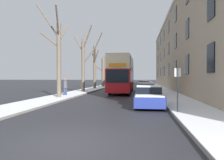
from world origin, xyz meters
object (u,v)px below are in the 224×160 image
bare_tree_left_0 (58,56)px  parked_car_2 (145,88)px  bare_tree_left_1 (83,62)px  pedestrian_left_sidewalk (65,86)px  bare_tree_left_2 (95,65)px  parked_car_3 (144,86)px  parked_car_1 (146,91)px  parked_car_0 (149,97)px  double_decker_bus (122,73)px  street_sign_post (178,88)px  bare_tree_left_3 (103,71)px

bare_tree_left_0 → parked_car_2: 11.33m
bare_tree_left_1 → pedestrian_left_sidewalk: size_ratio=4.44×
bare_tree_left_2 → parked_car_3: bare_tree_left_2 is taller
bare_tree_left_1 → parked_car_1: (7.64, -6.05, -3.19)m
parked_car_0 → pedestrian_left_sidewalk: size_ratio=2.41×
double_decker_bus → parked_car_3: (2.79, 4.57, -1.80)m
parked_car_1 → pedestrian_left_sidewalk: pedestrian_left_sidewalk is taller
pedestrian_left_sidewalk → parked_car_2: bearing=171.9°
parked_car_3 → street_sign_post: 20.04m
bare_tree_left_0 → bare_tree_left_1: 8.13m
pedestrian_left_sidewalk → street_sign_post: bearing=93.2°
bare_tree_left_1 → double_decker_bus: bare_tree_left_1 is taller
street_sign_post → bare_tree_left_1: bearing=120.6°
bare_tree_left_1 → parked_car_0: size_ratio=1.84×
parked_car_2 → street_sign_post: size_ratio=1.75×
bare_tree_left_1 → parked_car_2: size_ratio=1.93×
bare_tree_left_3 → bare_tree_left_1: bearing=-89.4°
bare_tree_left_0 → bare_tree_left_2: bare_tree_left_2 is taller
parked_car_3 → parked_car_2: bearing=-90.0°
bare_tree_left_1 → bare_tree_left_3: bare_tree_left_1 is taller
bare_tree_left_2 → bare_tree_left_0: bearing=-89.9°
parked_car_1 → pedestrian_left_sidewalk: bearing=178.5°
double_decker_bus → parked_car_2: 3.42m
double_decker_bus → parked_car_0: double_decker_bus is taller
parked_car_2 → street_sign_post: 14.73m
bare_tree_left_3 → parked_car_2: size_ratio=1.56×
parked_car_1 → double_decker_bus: bearing=114.0°
bare_tree_left_1 → bare_tree_left_2: size_ratio=0.91×
bare_tree_left_3 → parked_car_1: bearing=-70.1°
bare_tree_left_0 → pedestrian_left_sidewalk: bare_tree_left_0 is taller
parked_car_2 → bare_tree_left_1: bearing=175.8°
bare_tree_left_3 → parked_car_2: bare_tree_left_3 is taller
double_decker_bus → parked_car_0: (2.79, -12.51, -1.81)m
bare_tree_left_1 → parked_car_3: (7.64, 4.77, -3.18)m
bare_tree_left_3 → parked_car_3: (7.79, -10.71, -2.51)m
bare_tree_left_0 → street_sign_post: (9.16, -7.08, -2.47)m
bare_tree_left_0 → parked_car_0: bare_tree_left_0 is taller
street_sign_post → parked_car_2: bearing=95.3°
bare_tree_left_1 → bare_tree_left_2: 7.71m
bare_tree_left_3 → bare_tree_left_2: bearing=-90.1°
bare_tree_left_1 → parked_car_2: bearing=-4.2°
bare_tree_left_0 → parked_car_2: bearing=44.2°
bare_tree_left_0 → parked_car_0: (7.79, -4.18, -3.21)m
parked_car_1 → parked_car_3: parked_car_3 is taller
parked_car_3 → street_sign_post: bearing=-86.1°
bare_tree_left_2 → bare_tree_left_3: 7.81m
bare_tree_left_2 → parked_car_1: 16.15m
bare_tree_left_2 → street_sign_post: size_ratio=3.70×
bare_tree_left_0 → double_decker_bus: bare_tree_left_0 is taller
bare_tree_left_2 → double_decker_bus: bare_tree_left_2 is taller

